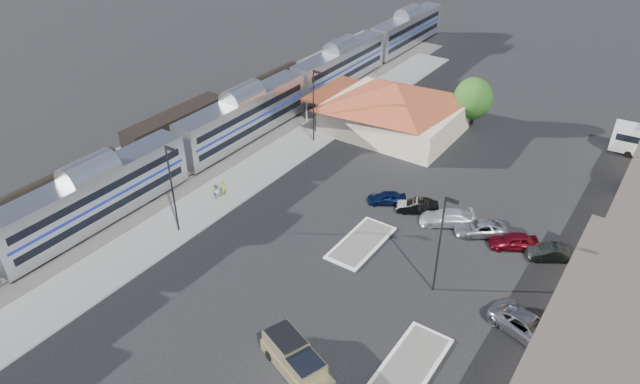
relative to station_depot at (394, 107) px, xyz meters
The scene contains 22 objects.
ground 24.63m from the station_depot, 79.24° to the right, with size 280.00×280.00×0.00m, color black.
railbed 23.14m from the station_depot, 135.78° to the right, with size 16.00×100.00×0.12m, color #4C4944.
platform 19.71m from the station_depot, 112.45° to the right, with size 5.50×92.00×0.18m, color gray.
passenger_train 18.20m from the station_depot, 137.59° to the right, with size 3.00×104.00×5.55m.
freight_cars 26.20m from the station_depot, 137.97° to the right, with size 2.80×46.00×4.00m.
station_depot is the anchor object (origin of this frame).
traffic_island_south 23.80m from the station_depot, 68.74° to the right, with size 3.30×7.50×0.21m.
traffic_island_north 37.12m from the station_depot, 59.88° to the right, with size 3.30×7.50×0.21m.
lamp_plat_s 30.74m from the station_depot, 101.94° to the right, with size 1.08×0.25×9.00m.
lamp_plat_n 10.45m from the station_depot, 128.41° to the right, with size 1.08×0.25×9.00m.
lamp_lot 29.30m from the station_depot, 55.24° to the right, with size 1.08×0.25×9.00m.
tree_depot 9.69m from the station_depot, 38.43° to the left, with size 4.71×4.71×6.63m.
pickup_truck 38.97m from the station_depot, 71.59° to the right, with size 6.48×4.19×2.10m.
suv 34.70m from the station_depot, 45.29° to the right, with size 2.70×5.85×1.63m, color #95979D.
person_a 24.38m from the station_depot, 106.37° to the right, with size 0.65×0.43×1.78m, color #A3BA3A.
person_b 25.19m from the station_depot, 106.78° to the right, with size 0.84×0.66×1.74m, color silver.
parked_car_a 16.73m from the station_depot, 63.97° to the right, with size 1.54×3.82×1.30m, color #0D1C44.
parked_car_b 18.10m from the station_depot, 54.32° to the right, with size 1.43×4.10×1.35m, color black.
parked_car_c 20.33m from the station_depot, 47.42° to the right, with size 2.07×5.08×1.48m, color silver.
parked_car_d 22.42m from the station_depot, 40.82° to the right, with size 2.20×4.76×1.32m, color #9A9EA2.
parked_car_e 25.08m from the station_depot, 36.54° to the right, with size 1.72×4.27×1.45m, color maroon.
parked_car_f 27.56m from the station_depot, 32.05° to the right, with size 1.42×4.07×1.34m, color black.
Camera 1 is at (24.09, -34.04, 31.61)m, focal length 32.00 mm.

